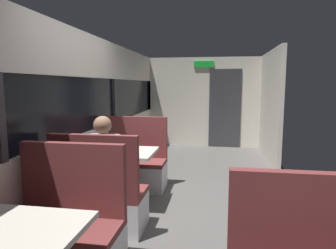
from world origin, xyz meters
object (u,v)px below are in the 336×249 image
at_px(bench_near_window_facing_entry, 66,237).
at_px(bench_mid_window_facing_end, 101,201).
at_px(dining_table_mid_window, 121,158).
at_px(bench_mid_window_facing_entry, 135,167).
at_px(dining_table_near_window, 5,246).
at_px(seated_passenger, 103,181).
at_px(coffee_cup_primary, 133,146).

height_order(bench_near_window_facing_entry, bench_mid_window_facing_end, same).
relative_size(dining_table_mid_window, bench_mid_window_facing_end, 0.82).
xyz_separation_m(dining_table_mid_window, bench_mid_window_facing_entry, (0.00, 0.70, -0.31)).
bearing_deg(bench_near_window_facing_entry, dining_table_near_window, -90.00).
bearing_deg(bench_mid_window_facing_end, dining_table_mid_window, 90.00).
distance_m(seated_passenger, coffee_cup_primary, 0.79).
xyz_separation_m(bench_near_window_facing_entry, bench_mid_window_facing_entry, (0.00, 2.18, 0.00)).
xyz_separation_m(bench_mid_window_facing_entry, coffee_cup_primary, (0.13, -0.59, 0.46)).
bearing_deg(bench_mid_window_facing_entry, seated_passenger, -90.00).
bearing_deg(coffee_cup_primary, seated_passenger, -100.28).
height_order(dining_table_near_window, dining_table_mid_window, same).
bearing_deg(seated_passenger, dining_table_near_window, -90.00).
xyz_separation_m(dining_table_near_window, bench_mid_window_facing_end, (0.00, 1.48, -0.31)).
xyz_separation_m(dining_table_mid_window, bench_mid_window_facing_end, (0.00, -0.70, -0.31)).
xyz_separation_m(bench_near_window_facing_entry, dining_table_mid_window, (0.00, 1.48, 0.31)).
height_order(bench_near_window_facing_entry, seated_passenger, seated_passenger).
distance_m(bench_near_window_facing_entry, coffee_cup_primary, 1.66).
bearing_deg(bench_near_window_facing_entry, bench_mid_window_facing_entry, 90.00).
distance_m(dining_table_mid_window, coffee_cup_primary, 0.23).
bearing_deg(bench_near_window_facing_entry, seated_passenger, 90.00).
xyz_separation_m(bench_near_window_facing_entry, bench_mid_window_facing_end, (0.00, 0.78, 0.00)).
distance_m(dining_table_mid_window, seated_passenger, 0.64).
bearing_deg(dining_table_mid_window, bench_near_window_facing_entry, -90.00).
distance_m(dining_table_near_window, seated_passenger, 1.55).
bearing_deg(dining_table_near_window, seated_passenger, 90.00).
height_order(bench_mid_window_facing_entry, coffee_cup_primary, bench_mid_window_facing_entry).
relative_size(bench_mid_window_facing_end, seated_passenger, 0.87).
distance_m(bench_mid_window_facing_entry, coffee_cup_primary, 0.76).
distance_m(dining_table_near_window, dining_table_mid_window, 2.18).
relative_size(dining_table_near_window, dining_table_mid_window, 1.00).
height_order(seated_passenger, coffee_cup_primary, seated_passenger).
bearing_deg(dining_table_near_window, bench_mid_window_facing_entry, 90.00).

